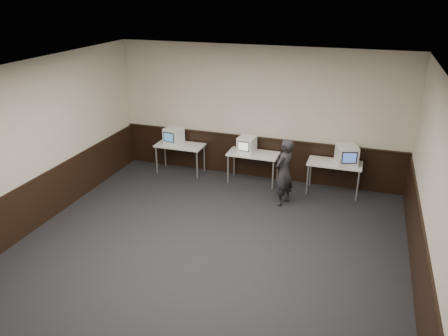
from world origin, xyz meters
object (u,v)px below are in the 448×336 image
(desk_left, at_px, (180,147))
(emac_left, at_px, (174,136))
(desk_center, at_px, (253,156))
(desk_right, at_px, (335,165))
(emac_center, at_px, (247,145))
(emac_right, at_px, (347,155))
(person, at_px, (284,172))

(desk_left, xyz_separation_m, emac_left, (-0.18, 0.04, 0.27))
(desk_center, xyz_separation_m, desk_right, (1.90, 0.00, 0.00))
(emac_center, xyz_separation_m, emac_right, (2.31, -0.04, 0.03))
(emac_left, bearing_deg, desk_center, 8.69)
(emac_left, bearing_deg, emac_right, 8.83)
(emac_center, xyz_separation_m, person, (1.09, -0.91, -0.19))
(desk_left, xyz_separation_m, person, (2.82, -0.90, 0.07))
(desk_center, relative_size, person, 0.80)
(emac_left, relative_size, person, 0.33)
(emac_right, bearing_deg, desk_left, 161.99)
(emac_right, height_order, person, person)
(emac_center, bearing_deg, desk_left, -172.94)
(desk_center, height_order, emac_right, emac_right)
(desk_center, distance_m, person, 1.29)
(desk_left, distance_m, emac_center, 1.75)
(emac_left, height_order, person, person)
(emac_left, xyz_separation_m, person, (3.00, -0.94, -0.21))
(desk_right, xyz_separation_m, person, (-0.98, -0.90, 0.07))
(desk_left, bearing_deg, person, -17.70)
(person, bearing_deg, emac_center, -106.51)
(emac_center, bearing_deg, desk_center, 2.55)
(desk_right, relative_size, emac_left, 2.46)
(emac_left, height_order, emac_center, emac_left)
(desk_center, relative_size, emac_center, 2.68)
(desk_right, distance_m, emac_center, 2.09)
(desk_left, bearing_deg, desk_right, 0.00)
(emac_center, height_order, person, person)
(desk_center, height_order, person, person)
(emac_center, bearing_deg, emac_left, -174.15)
(desk_right, relative_size, person, 0.80)
(desk_left, height_order, emac_right, emac_right)
(desk_left, height_order, desk_right, same)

